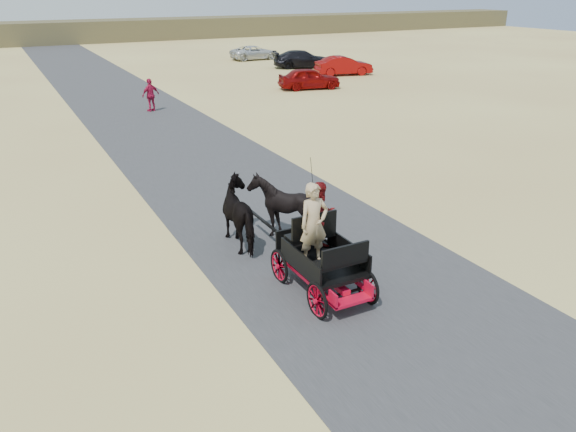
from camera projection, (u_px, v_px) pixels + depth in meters
name	position (u px, v px, depth m)	size (l,w,h in m)	color
ground	(333.00, 262.00, 13.67)	(140.00, 140.00, 0.00)	tan
road	(333.00, 262.00, 13.67)	(6.00, 140.00, 0.01)	#38383A
ridge_far	(46.00, 33.00, 63.98)	(140.00, 6.00, 2.40)	brown
carriage	(322.00, 276.00, 12.28)	(1.30, 2.40, 0.72)	black
horse_left	(244.00, 214.00, 14.32)	(0.91, 2.01, 1.70)	black
horse_right	(282.00, 207.00, 14.79)	(1.37, 1.54, 1.70)	black
driver_man	(314.00, 224.00, 11.76)	(0.66, 0.43, 1.80)	tan
passenger_woman	(321.00, 216.00, 12.47)	(0.77, 0.60, 1.58)	#660C0F
pedestrian	(151.00, 95.00, 29.68)	(1.01, 0.42, 1.73)	#A9133A
car_a	(309.00, 78.00, 36.16)	(1.60, 3.97, 1.35)	maroon
car_b	(344.00, 66.00, 41.72)	(1.46, 4.20, 1.38)	maroon
car_c	(303.00, 59.00, 45.41)	(1.93, 4.74, 1.37)	black
car_d	(255.00, 53.00, 50.43)	(2.02, 4.38, 1.22)	silver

